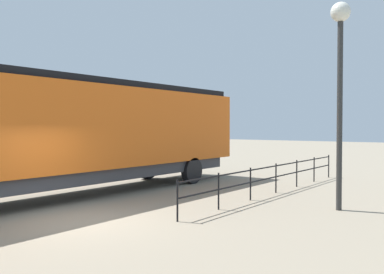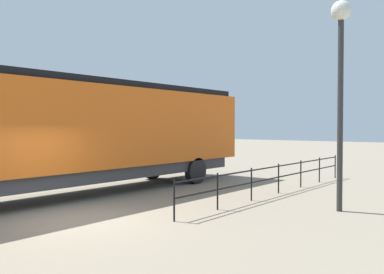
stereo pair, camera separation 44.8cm
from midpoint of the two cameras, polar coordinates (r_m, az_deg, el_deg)
name	(u,v)px [view 2 (the right image)]	position (r m, az deg, el deg)	size (l,w,h in m)	color
ground_plane	(77,221)	(11.26, -14.35, -11.05)	(120.00, 120.00, 0.00)	gray
locomotive	(90,130)	(15.26, -13.07, 0.89)	(2.87, 15.55, 4.07)	orange
lamp_post	(341,56)	(12.80, 20.70, 10.34)	(0.57, 0.57, 6.00)	#2D2D2D
platform_fence	(279,174)	(15.47, 12.61, -4.97)	(0.05, 11.52, 1.08)	black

